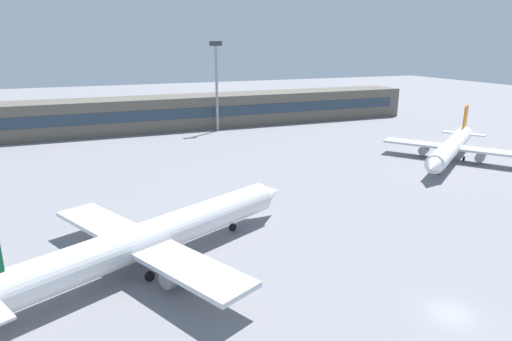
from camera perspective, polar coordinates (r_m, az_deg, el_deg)
ground_plane at (r=75.63m, az=2.04°, el=-1.96°), size 400.00×400.00×0.00m
terminal_building at (r=128.53m, az=-8.53°, el=7.47°), size 136.21×12.13×9.00m
airplane_near at (r=49.69m, az=-13.23°, el=-8.35°), size 40.03×28.92×10.64m
airplane_mid at (r=98.69m, az=23.75°, el=2.76°), size 33.49×26.11×9.69m
floodlight_tower_east at (r=121.28m, az=-5.09°, el=11.53°), size 3.20×0.80×23.74m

